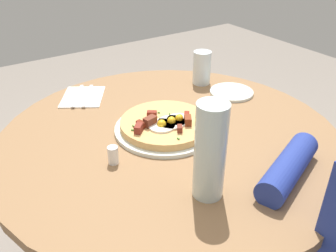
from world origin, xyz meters
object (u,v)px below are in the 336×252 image
at_px(fork, 78,96).
at_px(knife, 88,96).
at_px(salt_shaker, 113,155).
at_px(water_bottle, 210,152).
at_px(dining_table, 170,181).
at_px(pizza_plate, 166,128).
at_px(breakfast_pizza, 166,123).
at_px(bread_plate, 231,92).
at_px(water_glass, 202,68).

xyz_separation_m(fork, knife, (-0.03, 0.02, 0.00)).
bearing_deg(salt_shaker, fork, -99.08).
xyz_separation_m(water_bottle, salt_shaker, (0.13, -0.23, -0.09)).
xyz_separation_m(dining_table, pizza_plate, (-0.00, -0.03, 0.19)).
distance_m(dining_table, breakfast_pizza, 0.21).
distance_m(pizza_plate, knife, 0.36).
relative_size(bread_plate, salt_shaker, 3.19).
height_order(pizza_plate, water_glass, water_glass).
bearing_deg(water_glass, breakfast_pizza, 35.74).
bearing_deg(fork, knife, 90.00).
height_order(breakfast_pizza, fork, breakfast_pizza).
height_order(breakfast_pizza, salt_shaker, breakfast_pizza).
distance_m(bread_plate, salt_shaker, 0.57).
distance_m(breakfast_pizza, water_glass, 0.38).
bearing_deg(fork, bread_plate, 91.82).
bearing_deg(knife, water_glass, 105.30).
bearing_deg(dining_table, breakfast_pizza, -95.57).
bearing_deg(water_bottle, breakfast_pizza, -104.84).
bearing_deg(breakfast_pizza, knife, -72.70).
height_order(pizza_plate, fork, pizza_plate).
height_order(water_glass, water_bottle, water_bottle).
bearing_deg(pizza_plate, knife, -72.35).
relative_size(water_bottle, salt_shaker, 4.77).
xyz_separation_m(dining_table, breakfast_pizza, (-0.00, -0.02, 0.20)).
bearing_deg(knife, dining_table, 48.04).
height_order(bread_plate, fork, bread_plate).
bearing_deg(salt_shaker, breakfast_pizza, -163.39).
bearing_deg(fork, water_bottle, 37.33).
relative_size(water_glass, salt_shaker, 2.55).
bearing_deg(water_glass, fork, -17.89).
bearing_deg(water_bottle, bread_plate, -137.95).
height_order(dining_table, water_bottle, water_bottle).
xyz_separation_m(water_glass, water_bottle, (0.39, 0.52, 0.06)).
bearing_deg(pizza_plate, fork, -68.93).
height_order(dining_table, salt_shaker, salt_shaker).
bearing_deg(water_glass, pizza_plate, 35.54).
bearing_deg(pizza_plate, breakfast_pizza, 61.50).
distance_m(pizza_plate, water_glass, 0.38).
xyz_separation_m(breakfast_pizza, water_glass, (-0.31, -0.22, 0.04)).
relative_size(breakfast_pizza, water_glass, 2.15).
xyz_separation_m(water_glass, salt_shaker, (0.52, 0.28, -0.04)).
relative_size(knife, water_glass, 1.42).
bearing_deg(pizza_plate, water_bottle, 75.03).
distance_m(bread_plate, fork, 0.56).
relative_size(pizza_plate, salt_shaker, 6.19).
height_order(bread_plate, water_bottle, water_bottle).
relative_size(pizza_plate, water_bottle, 1.30).
height_order(bread_plate, salt_shaker, salt_shaker).
xyz_separation_m(bread_plate, water_glass, (0.03, -0.14, 0.06)).
relative_size(dining_table, knife, 5.70).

